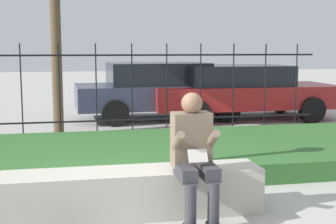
% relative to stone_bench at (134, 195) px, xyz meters
% --- Properties ---
extents(ground_plane, '(60.00, 60.00, 0.00)m').
position_rel_stone_bench_xyz_m(ground_plane, '(-0.16, 0.00, -0.21)').
color(ground_plane, '#B2AFA8').
extents(stone_bench, '(2.64, 0.51, 0.48)m').
position_rel_stone_bench_xyz_m(stone_bench, '(0.00, 0.00, 0.00)').
color(stone_bench, '#B7B2A3').
rests_on(stone_bench, ground_plane).
extents(person_seated_reader, '(0.42, 0.73, 1.28)m').
position_rel_stone_bench_xyz_m(person_seated_reader, '(0.56, -0.29, 0.49)').
color(person_seated_reader, black).
rests_on(person_seated_reader, ground_plane).
extents(grass_berm, '(10.62, 2.83, 0.27)m').
position_rel_stone_bench_xyz_m(grass_berm, '(-0.16, 2.12, -0.08)').
color(grass_berm, '#33662D').
rests_on(grass_berm, ground_plane).
extents(iron_fence, '(8.62, 0.03, 1.79)m').
position_rel_stone_bench_xyz_m(iron_fence, '(-0.16, 4.08, 0.72)').
color(iron_fence, black).
rests_on(iron_fence, ground_plane).
extents(car_parked_right, '(4.42, 2.01, 1.30)m').
position_rel_stone_bench_xyz_m(car_parked_right, '(3.36, 6.03, 0.48)').
color(car_parked_right, maroon).
rests_on(car_parked_right, ground_plane).
extents(car_parked_center, '(4.27, 2.03, 1.36)m').
position_rel_stone_bench_xyz_m(car_parked_center, '(1.53, 6.43, 0.50)').
color(car_parked_center, '#383D56').
rests_on(car_parked_center, ground_plane).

